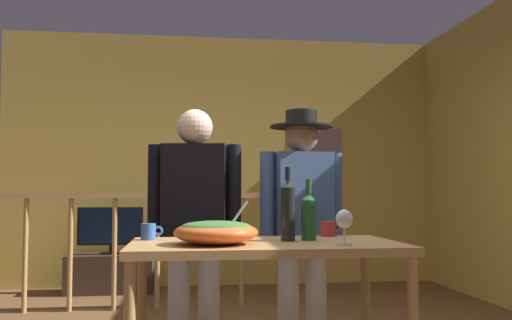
# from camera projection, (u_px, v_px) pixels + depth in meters

# --- Properties ---
(back_wall) EXTENTS (4.99, 0.10, 2.87)m
(back_wall) POSITION_uv_depth(u_px,v_px,m) (225.00, 160.00, 6.37)
(back_wall) COLOR gold
(back_wall) RESTS_ON ground_plane
(framed_picture) EXTENTS (0.48, 0.03, 0.50)m
(framed_picture) POSITION_uv_depth(u_px,v_px,m) (321.00, 150.00, 6.46)
(framed_picture) COLOR gray
(stair_railing) EXTENTS (2.78, 0.10, 1.10)m
(stair_railing) POSITION_uv_depth(u_px,v_px,m) (182.00, 236.00, 5.02)
(stair_railing) COLOR #B2844C
(stair_railing) RESTS_ON ground_plane
(tv_console) EXTENTS (0.90, 0.40, 0.40)m
(tv_console) POSITION_uv_depth(u_px,v_px,m) (110.00, 273.00, 5.79)
(tv_console) COLOR #38281E
(tv_console) RESTS_ON ground_plane
(flat_screen_tv) EXTENTS (0.68, 0.12, 0.50)m
(flat_screen_tv) POSITION_uv_depth(u_px,v_px,m) (110.00, 227.00, 5.79)
(flat_screen_tv) COLOR black
(flat_screen_tv) RESTS_ON tv_console
(serving_table) EXTENTS (1.30, 0.72, 0.82)m
(serving_table) POSITION_uv_depth(u_px,v_px,m) (265.00, 261.00, 2.64)
(serving_table) COLOR #B2844C
(serving_table) RESTS_ON ground_plane
(salad_bowl) EXTENTS (0.39, 0.39, 0.20)m
(salad_bowl) POSITION_uv_depth(u_px,v_px,m) (216.00, 231.00, 2.53)
(salad_bowl) COLOR #DB5B23
(salad_bowl) RESTS_ON serving_table
(wine_glass) EXTENTS (0.08, 0.08, 0.16)m
(wine_glass) POSITION_uv_depth(u_px,v_px,m) (344.00, 220.00, 2.51)
(wine_glass) COLOR silver
(wine_glass) RESTS_ON serving_table
(wine_bottle_dark) EXTENTS (0.07, 0.07, 0.37)m
(wine_bottle_dark) POSITION_uv_depth(u_px,v_px,m) (288.00, 210.00, 2.71)
(wine_bottle_dark) COLOR black
(wine_bottle_dark) RESTS_ON serving_table
(wine_bottle_green) EXTENTS (0.07, 0.07, 0.31)m
(wine_bottle_green) POSITION_uv_depth(u_px,v_px,m) (309.00, 215.00, 2.75)
(wine_bottle_green) COLOR #1E5628
(wine_bottle_green) RESTS_ON serving_table
(mug_red) EXTENTS (0.11, 0.08, 0.08)m
(mug_red) POSITION_uv_depth(u_px,v_px,m) (328.00, 229.00, 2.97)
(mug_red) COLOR #B7332D
(mug_red) RESTS_ON serving_table
(mug_blue) EXTENTS (0.11, 0.07, 0.08)m
(mug_blue) POSITION_uv_depth(u_px,v_px,m) (149.00, 232.00, 2.77)
(mug_blue) COLOR #3866B2
(mug_blue) RESTS_ON serving_table
(person_standing_left) EXTENTS (0.56, 0.27, 1.56)m
(person_standing_left) POSITION_uv_depth(u_px,v_px,m) (194.00, 216.00, 3.30)
(person_standing_left) COLOR beige
(person_standing_left) RESTS_ON ground_plane
(person_standing_right) EXTENTS (0.53, 0.39, 1.57)m
(person_standing_right) POSITION_uv_depth(u_px,v_px,m) (302.00, 215.00, 3.38)
(person_standing_right) COLOR beige
(person_standing_right) RESTS_ON ground_plane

